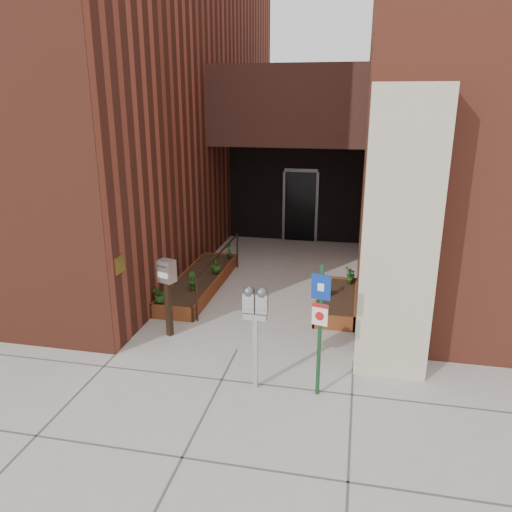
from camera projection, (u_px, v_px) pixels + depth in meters
The scene contains 15 objects.
ground at pixel (237, 350), 8.70m from camera, with size 80.00×80.00×0.00m, color #9E9991.
architecture at pixel (289, 68), 13.66m from camera, with size 20.00×14.60×10.00m.
planter_left at pixel (200, 283), 11.48m from camera, with size 0.90×3.60×0.30m.
planter_right at pixel (337, 302), 10.40m from camera, with size 0.80×2.20×0.30m.
handrail at pixel (219, 259), 11.15m from camera, with size 0.04×3.34×0.90m.
parking_meter at pixel (255, 310), 7.19m from camera, with size 0.37×0.17×1.64m.
sign_post at pixel (320, 317), 7.02m from camera, with size 0.27×0.10×2.03m.
payment_dropbox at pixel (167, 282), 8.92m from camera, with size 0.35×0.30×1.46m.
shrub_left_a at pixel (160, 293), 9.94m from camera, with size 0.33×0.33×0.36m, color #245C1A.
shrub_left_b at pixel (192, 280), 10.63m from camera, with size 0.20×0.20×0.36m, color #215117.
shrub_left_c at pixel (216, 264), 11.63m from camera, with size 0.23×0.23×0.40m, color #285618.
shrub_left_d at pixel (229, 250), 12.74m from camera, with size 0.20×0.20×0.38m, color #195719.
shrub_right_a at pixel (327, 286), 10.32m from camera, with size 0.20×0.20×0.35m, color #235719.
shrub_right_b at pixel (351, 276), 10.95m from camera, with size 0.18×0.18×0.34m, color #295919.
shrub_right_c at pixel (351, 274), 11.09m from camera, with size 0.28×0.28×0.31m, color #1B5F20.
Camera 1 is at (1.92, -7.56, 4.20)m, focal length 35.00 mm.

